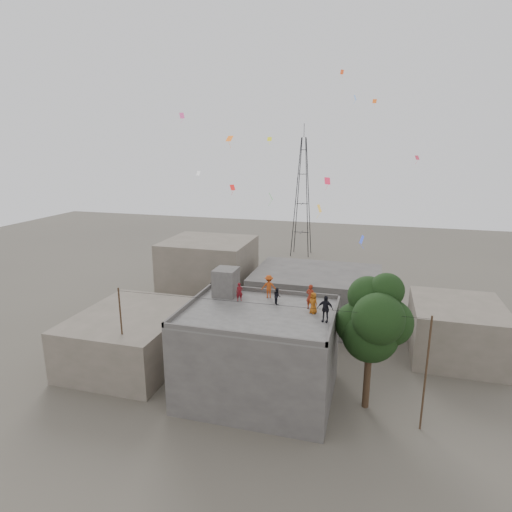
{
  "coord_description": "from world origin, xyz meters",
  "views": [
    {
      "loc": [
        6.98,
        -25.5,
        16.75
      ],
      "look_at": [
        -0.52,
        1.21,
        9.59
      ],
      "focal_mm": 30.0,
      "sensor_mm": 36.0,
      "label": 1
    }
  ],
  "objects_px": {
    "tree": "(374,320)",
    "person_dark_adult": "(325,309)",
    "person_red_adult": "(310,297)",
    "stair_head_box": "(226,282)",
    "transmission_tower": "(302,197)"
  },
  "relations": [
    {
      "from": "stair_head_box",
      "to": "transmission_tower",
      "type": "relative_size",
      "value": 0.1
    },
    {
      "from": "transmission_tower",
      "to": "person_dark_adult",
      "type": "height_order",
      "value": "transmission_tower"
    },
    {
      "from": "tree",
      "to": "person_dark_adult",
      "type": "distance_m",
      "value": 3.25
    },
    {
      "from": "tree",
      "to": "person_dark_adult",
      "type": "xyz_separation_m",
      "value": [
        -2.97,
        -1.0,
        0.85
      ]
    },
    {
      "from": "person_red_adult",
      "to": "tree",
      "type": "bearing_deg",
      "value": -174.85
    },
    {
      "from": "stair_head_box",
      "to": "person_red_adult",
      "type": "height_order",
      "value": "stair_head_box"
    },
    {
      "from": "stair_head_box",
      "to": "tree",
      "type": "bearing_deg",
      "value": -10.74
    },
    {
      "from": "stair_head_box",
      "to": "tree",
      "type": "height_order",
      "value": "tree"
    },
    {
      "from": "tree",
      "to": "person_red_adult",
      "type": "height_order",
      "value": "tree"
    },
    {
      "from": "person_red_adult",
      "to": "person_dark_adult",
      "type": "distance_m",
      "value": 2.24
    },
    {
      "from": "transmission_tower",
      "to": "person_red_adult",
      "type": "bearing_deg",
      "value": -79.43
    },
    {
      "from": "stair_head_box",
      "to": "person_dark_adult",
      "type": "relative_size",
      "value": 1.17
    },
    {
      "from": "stair_head_box",
      "to": "transmission_tower",
      "type": "bearing_deg",
      "value": 91.23
    },
    {
      "from": "transmission_tower",
      "to": "person_dark_adult",
      "type": "bearing_deg",
      "value": -78.26
    },
    {
      "from": "stair_head_box",
      "to": "person_red_adult",
      "type": "relative_size",
      "value": 1.15
    }
  ]
}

